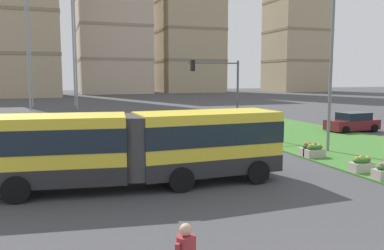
% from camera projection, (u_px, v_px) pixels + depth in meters
% --- Properties ---
extents(articulated_bus, '(12.01, 3.41, 3.00)m').
position_uv_depth(articulated_bus, '(141.00, 146.00, 16.22)').
color(articulated_bus, yellow).
rests_on(articulated_bus, ground).
extents(car_black_sedan, '(4.53, 2.29, 1.58)m').
position_uv_depth(car_black_sedan, '(58.00, 129.00, 28.56)').
color(car_black_sedan, black).
rests_on(car_black_sedan, ground).
extents(car_maroon_sedan, '(4.51, 2.25, 1.58)m').
position_uv_depth(car_maroon_sedan, '(352.00, 123.00, 32.31)').
color(car_maroon_sedan, maroon).
rests_on(car_maroon_sedan, ground).
extents(flower_planter_3, '(1.10, 0.56, 0.74)m').
position_uv_depth(flower_planter_3, '(362.00, 164.00, 18.47)').
color(flower_planter_3, '#B7AD9E').
rests_on(flower_planter_3, grass_median).
extents(flower_planter_4, '(1.10, 0.56, 0.74)m').
position_uv_depth(flower_planter_4, '(315.00, 151.00, 21.81)').
color(flower_planter_4, '#B7AD9E').
rests_on(flower_planter_4, grass_median).
extents(flower_planter_5, '(1.10, 0.56, 0.74)m').
position_uv_depth(flower_planter_5, '(310.00, 149.00, 22.24)').
color(flower_planter_5, '#B7AD9E').
rests_on(flower_planter_5, grass_median).
extents(traffic_light_near_left, '(4.30, 0.28, 5.59)m').
position_uv_depth(traffic_light_near_left, '(71.00, 188.00, 2.12)').
color(traffic_light_near_left, '#474C51').
rests_on(traffic_light_near_left, ground).
extents(traffic_light_far_right, '(3.96, 0.28, 5.66)m').
position_uv_depth(traffic_light_far_right, '(221.00, 84.00, 29.32)').
color(traffic_light_far_right, '#474C51').
rests_on(traffic_light_far_right, ground).
extents(streetlight_median, '(0.70, 0.28, 9.98)m').
position_uv_depth(streetlight_median, '(331.00, 60.00, 23.07)').
color(streetlight_median, slate).
rests_on(streetlight_median, ground).
extents(apartment_tower_centre, '(18.30, 18.97, 42.25)m').
position_uv_depth(apartment_tower_centre, '(112.00, 13.00, 105.63)').
color(apartment_tower_centre, '#C6B299').
rests_on(apartment_tower_centre, ground).
extents(apartment_tower_eastcentre, '(17.07, 16.23, 50.97)m').
position_uv_depth(apartment_tower_eastcentre, '(189.00, 1.00, 112.13)').
color(apartment_tower_eastcentre, tan).
rests_on(apartment_tower_eastcentre, ground).
extents(apartment_tower_east, '(15.42, 14.83, 43.40)m').
position_uv_depth(apartment_tower_east, '(297.00, 18.00, 117.40)').
color(apartment_tower_east, tan).
rests_on(apartment_tower_east, ground).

